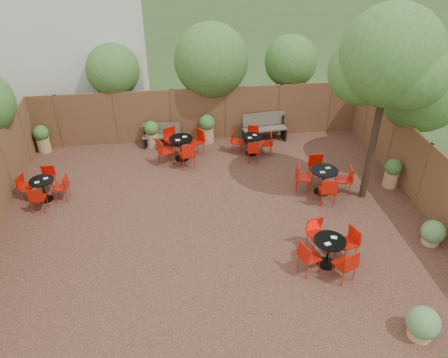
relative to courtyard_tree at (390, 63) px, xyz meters
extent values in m
plane|color=#354F23|center=(-4.55, -0.52, -4.14)|extent=(80.00, 80.00, 0.00)
cube|color=#341A15|center=(-4.55, -0.52, -4.13)|extent=(12.00, 10.00, 0.02)
cube|color=brown|center=(-4.55, 4.48, -3.14)|extent=(12.00, 0.08, 2.00)
cube|color=brown|center=(1.45, -0.52, -3.14)|extent=(0.08, 10.00, 2.00)
cube|color=silver|center=(-9.05, 7.48, -0.14)|extent=(5.00, 4.00, 8.00)
sphere|color=#346621|center=(-7.55, 5.18, -1.58)|extent=(1.88, 1.88, 1.88)
sphere|color=#346621|center=(-4.05, 5.08, -1.34)|extent=(2.67, 2.67, 2.67)
sphere|color=#346621|center=(-1.05, 5.28, -1.55)|extent=(1.96, 1.96, 1.96)
sphere|color=#346621|center=(2.05, 1.48, -1.35)|extent=(2.64, 2.64, 2.64)
cylinder|color=black|center=(0.01, 0.01, -1.86)|extent=(0.20, 0.20, 4.53)
sphere|color=#346621|center=(0.01, 0.01, 0.18)|extent=(2.62, 2.62, 2.62)
sphere|color=#346621|center=(-0.49, 0.41, -0.32)|extent=(1.83, 1.83, 1.83)
sphere|color=#346621|center=(0.41, -0.39, -0.14)|extent=(1.91, 1.91, 1.91)
cube|color=brown|center=(-6.00, 4.03, -3.73)|extent=(1.41, 0.58, 0.05)
cube|color=brown|center=(-6.00, 4.21, -3.48)|extent=(1.37, 0.27, 0.41)
cube|color=black|center=(-6.62, 4.03, -3.94)|extent=(0.11, 0.41, 0.36)
cube|color=black|center=(-5.38, 4.03, -3.94)|extent=(0.11, 0.41, 0.36)
cube|color=brown|center=(-2.20, 4.03, -3.65)|extent=(1.67, 0.66, 0.05)
cube|color=brown|center=(-2.20, 4.25, -3.36)|extent=(1.63, 0.30, 0.49)
cube|color=black|center=(-2.93, 4.03, -3.90)|extent=(0.12, 0.49, 0.43)
cube|color=black|center=(-1.46, 4.03, -3.90)|extent=(0.12, 0.49, 0.43)
cylinder|color=black|center=(-1.15, 0.36, -4.10)|extent=(0.48, 0.48, 0.03)
cylinder|color=black|center=(-1.15, 0.36, -3.72)|extent=(0.05, 0.05, 0.76)
cylinder|color=black|center=(-1.15, 0.36, -3.33)|extent=(0.82, 0.82, 0.03)
cube|color=white|center=(-1.02, 0.45, -3.30)|extent=(0.16, 0.13, 0.02)
cube|color=white|center=(-1.26, 0.23, -3.30)|extent=(0.16, 0.13, 0.02)
cylinder|color=black|center=(-2.03, -2.70, -4.10)|extent=(0.45, 0.45, 0.03)
cylinder|color=black|center=(-2.03, -2.70, -3.74)|extent=(0.05, 0.05, 0.72)
cylinder|color=black|center=(-2.03, -2.70, -3.37)|extent=(0.78, 0.78, 0.03)
cube|color=white|center=(-1.91, -2.62, -3.35)|extent=(0.16, 0.13, 0.02)
cube|color=white|center=(-2.14, -2.82, -3.35)|extent=(0.16, 0.13, 0.02)
cylinder|color=black|center=(-5.33, 2.98, -4.10)|extent=(0.48, 0.48, 0.03)
cylinder|color=black|center=(-5.33, 2.98, -3.72)|extent=(0.05, 0.05, 0.76)
cylinder|color=black|center=(-5.33, 2.98, -3.33)|extent=(0.82, 0.82, 0.03)
cube|color=white|center=(-5.20, 3.07, -3.31)|extent=(0.18, 0.16, 0.02)
cube|color=white|center=(-5.44, 2.85, -3.31)|extent=(0.18, 0.16, 0.02)
cylinder|color=black|center=(-2.87, 3.03, -4.11)|extent=(0.41, 0.41, 0.03)
cylinder|color=black|center=(-2.87, 3.03, -3.77)|extent=(0.05, 0.05, 0.66)
cylinder|color=black|center=(-2.87, 3.03, -3.44)|extent=(0.71, 0.71, 0.03)
cube|color=white|center=(-2.76, 3.11, -3.42)|extent=(0.15, 0.12, 0.01)
cube|color=white|center=(-2.96, 2.92, -3.42)|extent=(0.15, 0.12, 0.01)
cylinder|color=black|center=(-9.51, 1.04, -4.11)|extent=(0.41, 0.41, 0.03)
cylinder|color=black|center=(-9.51, 1.04, -3.77)|extent=(0.05, 0.05, 0.66)
cylinder|color=black|center=(-9.51, 1.04, -3.44)|extent=(0.71, 0.71, 0.03)
cube|color=white|center=(-9.40, 1.12, -3.42)|extent=(0.14, 0.11, 0.01)
cube|color=white|center=(-9.61, 0.93, -3.42)|extent=(0.14, 0.11, 0.01)
cylinder|color=tan|center=(-6.35, 4.09, -3.86)|extent=(0.45, 0.45, 0.51)
sphere|color=#346621|center=(-6.35, 4.09, -3.41)|extent=(0.54, 0.54, 0.54)
cylinder|color=tan|center=(-4.33, 4.18, -3.84)|extent=(0.48, 0.48, 0.55)
sphere|color=#346621|center=(-4.33, 4.18, -3.35)|extent=(0.58, 0.58, 0.58)
cylinder|color=tan|center=(-10.20, 4.18, -3.86)|extent=(0.46, 0.46, 0.52)
sphere|color=#346621|center=(-10.20, 4.18, -3.39)|extent=(0.55, 0.55, 0.55)
cylinder|color=tan|center=(1.08, 0.44, -3.87)|extent=(0.43, 0.43, 0.50)
sphere|color=#346621|center=(1.08, 0.44, -3.43)|extent=(0.52, 0.52, 0.52)
cylinder|color=tan|center=(-0.81, -4.97, -4.01)|extent=(0.49, 0.49, 0.22)
sphere|color=#507C40|center=(-0.81, -4.97, -3.73)|extent=(0.67, 0.67, 0.67)
cylinder|color=tan|center=(0.94, -2.27, -4.02)|extent=(0.45, 0.45, 0.21)
sphere|color=#507C40|center=(0.94, -2.27, -3.76)|extent=(0.62, 0.62, 0.62)
camera|label=1|loc=(-5.56, -10.21, 3.44)|focal=34.74mm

